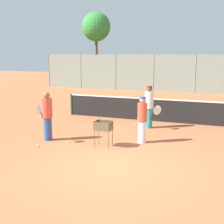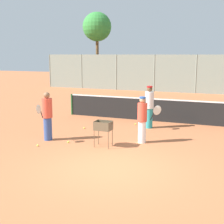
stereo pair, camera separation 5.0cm
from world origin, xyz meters
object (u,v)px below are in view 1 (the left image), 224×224
object	(u,v)px
player_white_outfit	(149,106)
tennis_net	(163,110)
player_yellow_shirt	(47,116)
ball_cart	(103,128)
player_red_cap	(143,119)

from	to	relation	value
player_white_outfit	tennis_net	bearing A→B (deg)	172.44
player_white_outfit	player_yellow_shirt	distance (m)	4.32
player_white_outfit	ball_cart	distance (m)	3.31
tennis_net	player_red_cap	distance (m)	3.68
tennis_net	player_white_outfit	xyz separation A→B (m)	(-0.31, -1.41, 0.36)
tennis_net	ball_cart	size ratio (longest dim) A/B	11.01
player_red_cap	ball_cart	distance (m)	1.47
player_yellow_shirt	ball_cart	xyz separation A→B (m)	(2.18, -0.02, -0.25)
player_white_outfit	player_yellow_shirt	bearing A→B (deg)	-37.21
player_red_cap	player_white_outfit	bearing A→B (deg)	71.46
player_yellow_shirt	player_red_cap	bearing A→B (deg)	104.05
player_red_cap	player_yellow_shirt	distance (m)	3.40
tennis_net	player_red_cap	xyz separation A→B (m)	(0.06, -3.66, 0.29)
player_red_cap	tennis_net	bearing A→B (deg)	63.03
player_red_cap	player_yellow_shirt	world-z (taller)	player_yellow_shirt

